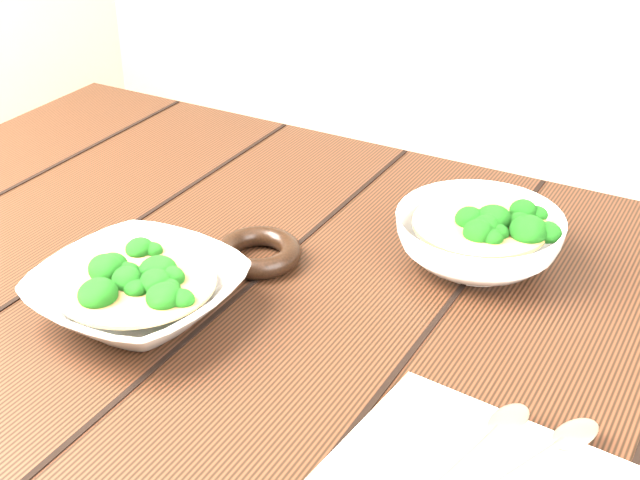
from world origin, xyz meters
TOP-DOWN VIEW (x-y plane):
  - table at (0.00, 0.00)m, footprint 1.20×0.80m
  - soup_bowl_front at (-0.09, -0.11)m, footprint 0.21×0.21m
  - soup_bowl_back at (0.17, 0.16)m, footprint 0.24×0.24m
  - trivet at (-0.04, 0.04)m, footprint 0.12×0.12m
  - spoon_left at (0.29, -0.13)m, footprint 0.06×0.17m
  - spoon_right at (0.34, -0.12)m, footprint 0.09×0.17m

SIDE VIEW (x-z plane):
  - table at x=0.00m, z-range 0.26..1.01m
  - trivet at x=-0.04m, z-range 0.75..0.77m
  - spoon_left at x=0.29m, z-range 0.76..0.77m
  - spoon_right at x=0.34m, z-range 0.76..0.77m
  - soup_bowl_front at x=-0.09m, z-range 0.75..0.81m
  - soup_bowl_back at x=0.17m, z-range 0.75..0.82m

